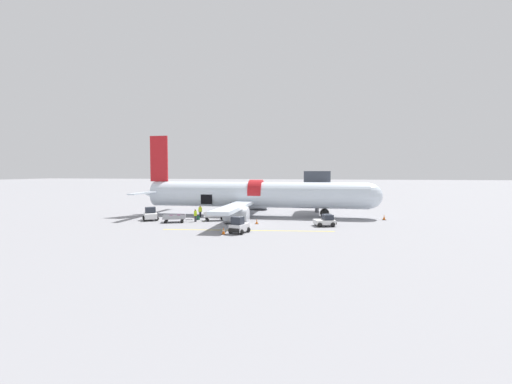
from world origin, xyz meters
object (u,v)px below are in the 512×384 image
Objects in this scene: baggage_tug_mid at (150,215)px; baggage_tug_rear at (239,226)px; airplane at (253,195)px; baggage_tug_lead at (325,221)px; baggage_cart_queued at (175,218)px; ground_crew_loader_a at (195,215)px; ground_crew_driver at (236,214)px; suitcase_on_tarmac_upright at (198,218)px; ground_crew_loader_b at (200,211)px; baggage_cart_loading at (216,216)px.

baggage_tug_mid is 15.72m from baggage_tug_rear.
airplane reaches higher than baggage_tug_rear.
baggage_tug_lead reaches higher than baggage_cart_queued.
ground_crew_loader_a is (6.46, -0.35, 0.14)m from baggage_tug_mid.
baggage_tug_mid is 1.13× the size of baggage_tug_rear.
ground_crew_driver reaches higher than baggage_cart_queued.
baggage_cart_queued is 2.31× the size of ground_crew_driver.
baggage_cart_queued is at bearing -130.74° from suitcase_on_tarmac_upright.
baggage_tug_mid is at bearing 163.34° from baggage_cart_queued.
ground_crew_loader_b is at bearing 103.29° from suitcase_on_tarmac_upright.
baggage_cart_loading reaches higher than suitcase_on_tarmac_upright.
airplane is 12.12× the size of baggage_tug_mid.
airplane is 21.90× the size of ground_crew_loader_a.
baggage_tug_rear is at bearing -58.63° from baggage_cart_loading.
baggage_cart_queued is (4.00, -1.20, -0.24)m from baggage_tug_mid.
baggage_cart_queued is at bearing -108.21° from ground_crew_loader_b.
baggage_tug_mid reaches higher than suitcase_on_tarmac_upright.
baggage_tug_lead is 1.63× the size of ground_crew_loader_b.
ground_crew_loader_a is 1.82m from suitcase_on_tarmac_upright.
airplane is 5.48m from ground_crew_driver.
ground_crew_loader_b is (-7.05, -3.07, -2.13)m from airplane.
ground_crew_driver is at bearing 7.48° from suitcase_on_tarmac_upright.
ground_crew_driver is (11.21, 2.01, 0.15)m from baggage_tug_mid.
baggage_cart_loading is 2.66m from ground_crew_driver.
baggage_cart_loading is (-5.19, 8.52, -0.17)m from baggage_tug_rear.
baggage_tug_lead is 17.91m from ground_crew_loader_b.
baggage_tug_rear is 9.74m from ground_crew_driver.
suitcase_on_tarmac_upright is at bearing 49.26° from baggage_cart_queued.
baggage_tug_rear is at bearing -85.09° from airplane.
baggage_tug_lead is at bearing -2.25° from baggage_tug_mid.
baggage_tug_mid is 0.78× the size of baggage_cart_loading.
suitcase_on_tarmac_upright is at bearing -139.79° from airplane.
baggage_tug_mid is at bearing -172.31° from baggage_cart_loading.
baggage_tug_mid is at bearing -169.81° from ground_crew_driver.
baggage_tug_rear is 0.69× the size of baggage_cart_loading.
baggage_cart_queued is at bearing -137.23° from airplane.
ground_crew_driver is (7.21, 3.21, 0.39)m from baggage_cart_queued.
ground_crew_loader_b is at bearing 71.79° from baggage_cart_queued.
baggage_tug_lead is 16.47m from ground_crew_loader_a.
ground_crew_loader_b is 1.03× the size of ground_crew_driver.
baggage_cart_queued is 2.24× the size of ground_crew_loader_b.
ground_crew_loader_a is (-2.24, -1.53, 0.30)m from baggage_cart_loading.
ground_crew_driver is (4.74, 2.37, 0.01)m from ground_crew_loader_a.
baggage_cart_queued is at bearing -179.10° from baggage_tug_lead.
ground_crew_loader_b is at bearing 33.75° from baggage_tug_mid.
baggage_cart_loading is at bearing 171.70° from baggage_tug_lead.
baggage_cart_loading is 2.22× the size of ground_crew_loader_b.
baggage_cart_queued is 2.63m from ground_crew_loader_a.
baggage_tug_rear reaches higher than baggage_cart_queued.
baggage_tug_mid reaches higher than baggage_cart_loading.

